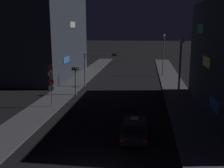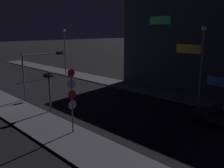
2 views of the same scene
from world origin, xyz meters
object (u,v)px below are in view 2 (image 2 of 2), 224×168
traffic_light_overhead (41,64)px  street_lamp_far_block (65,48)px  traffic_light_left_kerb (49,84)px  street_lamp_near_block (202,53)px  sign_pole_left (72,96)px

traffic_light_overhead → street_lamp_far_block: size_ratio=0.70×
traffic_light_left_kerb → traffic_light_overhead: bearing=68.6°
traffic_light_overhead → street_lamp_far_block: bearing=46.3°
street_lamp_near_block → traffic_light_overhead: bearing=126.3°
sign_pole_left → traffic_light_overhead: bearing=72.5°
traffic_light_left_kerb → street_lamp_far_block: size_ratio=0.52×
traffic_light_left_kerb → street_lamp_near_block: street_lamp_near_block is taller
sign_pole_left → street_lamp_near_block: bearing=-12.4°
street_lamp_near_block → street_lamp_far_block: bearing=89.9°
traffic_light_overhead → street_lamp_near_block: bearing=-53.7°
traffic_light_overhead → street_lamp_far_block: 13.20m
street_lamp_far_block → traffic_light_left_kerb: bearing=-127.5°
street_lamp_near_block → street_lamp_far_block: (0.04, 21.88, -0.62)m
traffic_light_overhead → street_lamp_near_block: 15.38m
sign_pole_left → street_lamp_far_block: bearing=57.7°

